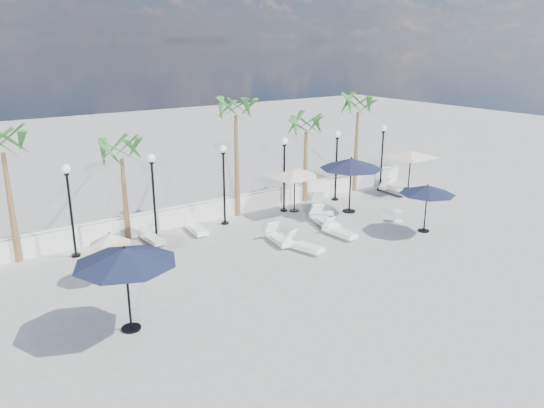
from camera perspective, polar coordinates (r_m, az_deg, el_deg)
ground at (r=20.54m, az=4.13°, el=-7.06°), size 100.00×100.00×0.00m
balustrade at (r=26.23m, az=-6.19°, el=-0.58°), size 26.00×0.30×1.01m
lamppost_1 at (r=22.34m, az=-20.97°, el=0.63°), size 0.36×0.36×3.84m
lamppost_2 at (r=23.36m, az=-12.68°, el=2.05°), size 0.36×0.36×3.84m
lamppost_3 at (r=24.84m, az=-5.22°, el=3.29°), size 0.36×0.36×3.84m
lamppost_4 at (r=26.69m, az=1.32°, el=4.34°), size 0.36×0.36×3.84m
lamppost_5 at (r=28.85m, az=6.97°, el=5.19°), size 0.36×0.36×3.84m
lamppost_6 at (r=31.26m, az=11.79°, el=5.87°), size 0.36×0.36×3.84m
palm_0 at (r=22.31m, az=-27.02°, el=5.28°), size 2.60×2.60×5.50m
palm_1 at (r=23.47m, az=-15.89°, el=5.06°), size 2.60×2.60×4.70m
palm_2 at (r=25.63m, az=-3.92°, el=9.73°), size 2.60×2.60×6.10m
palm_3 at (r=28.23m, az=3.69°, el=8.03°), size 2.60×2.60×4.90m
palm_4 at (r=30.55m, az=9.24°, el=10.01°), size 2.60×2.60×5.70m
lounger_1 at (r=23.68m, az=-12.77°, el=-3.55°), size 0.64×1.70×0.63m
lounger_2 at (r=24.49m, az=-8.18°, el=-2.56°), size 0.71×1.80×0.66m
lounger_3 at (r=22.25m, az=3.42°, el=-4.46°), size 1.06×1.88×0.67m
lounger_4 at (r=23.98m, az=7.27°, el=-2.95°), size 0.74×1.82×0.67m
lounger_5 at (r=23.02m, az=0.73°, el=-3.66°), size 0.86×1.88×0.68m
lounger_6 at (r=27.29m, az=5.37°, el=-0.30°), size 1.46×2.17×0.78m
lounger_7 at (r=25.27m, az=5.65°, el=-1.73°), size 1.16×2.21×0.79m
lounger_8 at (r=31.18m, az=12.98°, el=1.50°), size 0.63×1.85×0.69m
side_table_0 at (r=20.24m, az=-16.45°, el=-7.15°), size 0.55×0.55×0.53m
side_table_1 at (r=20.89m, az=-19.36°, el=-6.84°), size 0.44×0.44×0.43m
side_table_2 at (r=26.46m, az=13.38°, el=-1.16°), size 0.53×0.53×0.51m
parasol_navy_left at (r=16.09m, az=-15.53°, el=-5.44°), size 3.08×3.08×2.72m
parasol_navy_mid at (r=26.87m, az=8.51°, el=4.30°), size 3.20×3.20×2.87m
parasol_navy_right at (r=24.87m, az=16.37°, el=1.46°), size 2.52×2.52×2.26m
parasol_cream_sq_a at (r=26.78m, az=2.46°, el=3.74°), size 4.85×4.85×2.38m
parasol_cream_sq_b at (r=31.85m, az=14.73°, el=5.52°), size 4.96×4.96×2.49m
parasol_cream_small at (r=19.87m, az=-17.06°, el=-3.65°), size 1.53×1.53×1.88m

